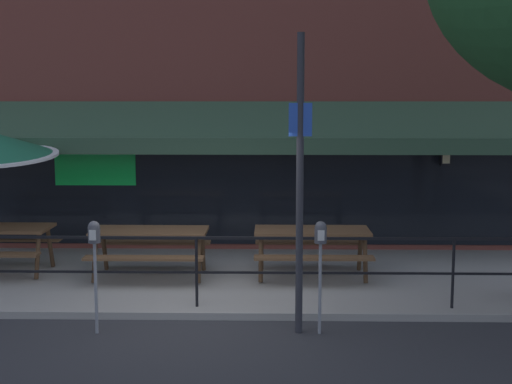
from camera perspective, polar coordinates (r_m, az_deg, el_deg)
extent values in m
plane|color=#2D2D30|center=(9.59, -4.93, -10.19)|extent=(120.00, 120.00, 0.00)
cube|color=#9E998E|center=(11.49, -3.86, -6.91)|extent=(15.00, 4.00, 0.10)
cube|color=brown|center=(13.41, -3.16, 12.42)|extent=(15.00, 0.50, 8.11)
cube|color=black|center=(13.19, -3.16, 0.74)|extent=(12.00, 0.02, 2.30)
cube|color=#19D84C|center=(13.50, -12.74, 2.00)|extent=(1.50, 0.02, 0.70)
cube|color=#335138|center=(12.57, -3.38, 5.65)|extent=(13.80, 0.92, 0.70)
cube|color=#335138|center=(12.08, -3.56, 3.67)|extent=(13.80, 0.08, 0.28)
cube|color=black|center=(13.34, 14.78, 3.51)|extent=(0.04, 0.28, 0.04)
cube|color=black|center=(13.21, 14.89, 2.68)|extent=(0.18, 0.18, 0.28)
cube|color=beige|center=(13.21, 14.89, 2.68)|extent=(0.13, 0.19, 0.20)
cylinder|color=black|center=(9.72, -4.78, -6.42)|extent=(0.04, 0.04, 0.95)
cylinder|color=black|center=(9.97, 15.48, -6.31)|extent=(0.04, 0.04, 0.95)
cube|color=black|center=(9.61, -4.81, -3.68)|extent=(13.80, 0.04, 0.04)
cube|color=black|center=(9.72, -4.78, -6.42)|extent=(13.80, 0.03, 0.03)
cube|color=brown|center=(12.76, -19.24, -3.60)|extent=(1.80, 0.26, 0.04)
cylinder|color=#48311E|center=(11.68, -17.07, -4.87)|extent=(0.07, 0.30, 0.73)
cylinder|color=#48311E|center=(12.28, -16.14, -4.24)|extent=(0.07, 0.30, 0.73)
cube|color=brown|center=(11.30, -8.50, -3.11)|extent=(1.80, 0.80, 0.05)
cube|color=brown|center=(10.80, -8.98, -5.25)|extent=(1.80, 0.26, 0.04)
cube|color=brown|center=(11.92, -8.00, -4.01)|extent=(1.80, 0.26, 0.04)
cylinder|color=#48311E|center=(10.96, -4.60, -5.36)|extent=(0.07, 0.30, 0.73)
cylinder|color=#48311E|center=(11.58, -4.28, -4.66)|extent=(0.07, 0.30, 0.73)
cylinder|color=#48311E|center=(11.24, -12.77, -5.21)|extent=(0.07, 0.30, 0.73)
cylinder|color=#48311E|center=(11.84, -12.03, -4.53)|extent=(0.07, 0.30, 0.73)
cube|color=brown|center=(11.23, 4.50, -3.12)|extent=(1.80, 0.80, 0.05)
cube|color=brown|center=(10.72, 4.66, -5.27)|extent=(1.80, 0.26, 0.04)
cube|color=brown|center=(11.86, 4.33, -4.02)|extent=(1.80, 0.26, 0.04)
cylinder|color=#48311E|center=(11.07, 8.73, -5.30)|extent=(0.07, 0.30, 0.73)
cylinder|color=#48311E|center=(11.69, 8.33, -4.60)|extent=(0.07, 0.30, 0.73)
cylinder|color=#48311E|center=(10.98, 0.39, -5.32)|extent=(0.07, 0.30, 0.73)
cylinder|color=#48311E|center=(11.60, 0.43, -4.62)|extent=(0.07, 0.30, 0.73)
cylinder|color=gray|center=(9.12, -12.70, -7.52)|extent=(0.04, 0.04, 1.15)
cylinder|color=#4C4C51|center=(8.97, -12.82, -3.35)|extent=(0.15, 0.15, 0.20)
sphere|color=#4C4C51|center=(8.95, -12.84, -2.73)|extent=(0.14, 0.14, 0.14)
cube|color=silver|center=(8.89, -12.95, -3.39)|extent=(0.08, 0.01, 0.13)
cylinder|color=gray|center=(8.92, 5.14, -7.71)|extent=(0.04, 0.04, 1.15)
cylinder|color=#4C4C51|center=(8.76, 5.19, -3.45)|extent=(0.15, 0.15, 0.20)
sphere|color=#4C4C51|center=(8.75, 5.20, -2.81)|extent=(0.14, 0.14, 0.14)
cube|color=silver|center=(8.68, 5.23, -3.49)|extent=(0.08, 0.01, 0.13)
cylinder|color=#2D2D33|center=(8.70, 3.52, 0.45)|extent=(0.09, 0.09, 3.69)
cube|color=blue|center=(8.62, 3.57, 5.80)|extent=(0.28, 0.02, 0.40)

